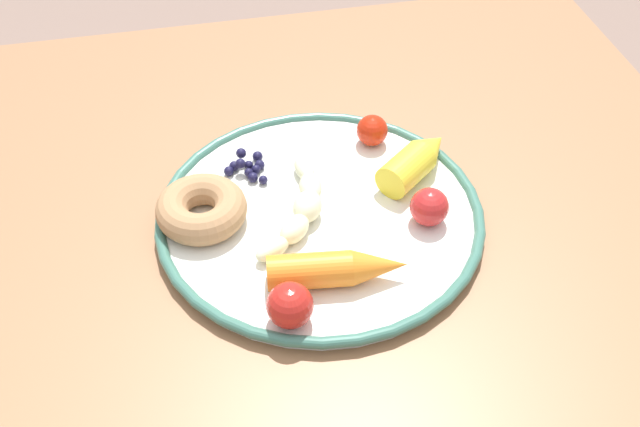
{
  "coord_description": "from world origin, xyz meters",
  "views": [
    {
      "loc": [
        -0.07,
        -0.57,
        1.32
      ],
      "look_at": [
        0.05,
        0.01,
        0.75
      ],
      "focal_mm": 43.21,
      "sensor_mm": 36.0,
      "label": 1
    }
  ],
  "objects_px": {
    "donut": "(201,209)",
    "tomato_mid": "(290,305)",
    "banana": "(301,207)",
    "tomato_near": "(429,207)",
    "tomato_far": "(372,130)",
    "plate": "(320,215)",
    "carrot_orange": "(338,269)",
    "blueberry_pile": "(248,166)",
    "carrot_yellow": "(416,160)",
    "dining_table": "(277,288)"
  },
  "relations": [
    {
      "from": "banana",
      "to": "donut",
      "type": "xyz_separation_m",
      "value": [
        -0.1,
        0.01,
        0.0
      ]
    },
    {
      "from": "banana",
      "to": "carrot_yellow",
      "type": "xyz_separation_m",
      "value": [
        0.14,
        0.04,
        0.01
      ]
    },
    {
      "from": "donut",
      "to": "tomato_far",
      "type": "height_order",
      "value": "tomato_far"
    },
    {
      "from": "plate",
      "to": "carrot_orange",
      "type": "bearing_deg",
      "value": -91.75
    },
    {
      "from": "dining_table",
      "to": "carrot_orange",
      "type": "height_order",
      "value": "carrot_orange"
    },
    {
      "from": "plate",
      "to": "tomato_far",
      "type": "xyz_separation_m",
      "value": [
        0.08,
        0.1,
        0.02
      ]
    },
    {
      "from": "plate",
      "to": "tomato_mid",
      "type": "relative_size",
      "value": 7.96
    },
    {
      "from": "tomato_near",
      "to": "tomato_far",
      "type": "distance_m",
      "value": 0.14
    },
    {
      "from": "tomato_mid",
      "to": "carrot_orange",
      "type": "bearing_deg",
      "value": 35.3
    },
    {
      "from": "carrot_orange",
      "to": "carrot_yellow",
      "type": "height_order",
      "value": "carrot_yellow"
    },
    {
      "from": "banana",
      "to": "tomato_mid",
      "type": "xyz_separation_m",
      "value": [
        -0.04,
        -0.14,
        0.01
      ]
    },
    {
      "from": "blueberry_pile",
      "to": "donut",
      "type": "bearing_deg",
      "value": -130.19
    },
    {
      "from": "banana",
      "to": "tomato_far",
      "type": "distance_m",
      "value": 0.15
    },
    {
      "from": "blueberry_pile",
      "to": "tomato_far",
      "type": "height_order",
      "value": "tomato_far"
    },
    {
      "from": "dining_table",
      "to": "tomato_mid",
      "type": "xyz_separation_m",
      "value": [
        -0.01,
        -0.13,
        0.12
      ]
    },
    {
      "from": "carrot_orange",
      "to": "blueberry_pile",
      "type": "bearing_deg",
      "value": 108.99
    },
    {
      "from": "dining_table",
      "to": "carrot_yellow",
      "type": "distance_m",
      "value": 0.21
    },
    {
      "from": "dining_table",
      "to": "tomato_far",
      "type": "bearing_deg",
      "value": 39.51
    },
    {
      "from": "blueberry_pile",
      "to": "tomato_near",
      "type": "height_order",
      "value": "tomato_near"
    },
    {
      "from": "donut",
      "to": "tomato_mid",
      "type": "relative_size",
      "value": 2.17
    },
    {
      "from": "tomato_mid",
      "to": "plate",
      "type": "bearing_deg",
      "value": 67.12
    },
    {
      "from": "tomato_mid",
      "to": "blueberry_pile",
      "type": "bearing_deg",
      "value": 92.18
    },
    {
      "from": "blueberry_pile",
      "to": "carrot_orange",
      "type": "bearing_deg",
      "value": -71.01
    },
    {
      "from": "banana",
      "to": "tomato_mid",
      "type": "relative_size",
      "value": 3.46
    },
    {
      "from": "dining_table",
      "to": "banana",
      "type": "bearing_deg",
      "value": 15.0
    },
    {
      "from": "carrot_orange",
      "to": "banana",
      "type": "bearing_deg",
      "value": 100.33
    },
    {
      "from": "tomato_mid",
      "to": "tomato_far",
      "type": "height_order",
      "value": "tomato_mid"
    },
    {
      "from": "banana",
      "to": "blueberry_pile",
      "type": "relative_size",
      "value": 2.9
    },
    {
      "from": "dining_table",
      "to": "tomato_near",
      "type": "height_order",
      "value": "tomato_near"
    },
    {
      "from": "tomato_far",
      "to": "carrot_orange",
      "type": "bearing_deg",
      "value": -113.46
    },
    {
      "from": "tomato_near",
      "to": "tomato_mid",
      "type": "bearing_deg",
      "value": -148.91
    },
    {
      "from": "tomato_far",
      "to": "plate",
      "type": "bearing_deg",
      "value": -128.83
    },
    {
      "from": "carrot_orange",
      "to": "tomato_far",
      "type": "xyz_separation_m",
      "value": [
        0.09,
        0.2,
        0.0
      ]
    },
    {
      "from": "carrot_yellow",
      "to": "blueberry_pile",
      "type": "height_order",
      "value": "carrot_yellow"
    },
    {
      "from": "carrot_yellow",
      "to": "blueberry_pile",
      "type": "xyz_separation_m",
      "value": [
        -0.18,
        0.04,
        -0.01
      ]
    },
    {
      "from": "carrot_orange",
      "to": "tomato_far",
      "type": "height_order",
      "value": "tomato_far"
    },
    {
      "from": "carrot_yellow",
      "to": "tomato_near",
      "type": "bearing_deg",
      "value": -97.12
    },
    {
      "from": "tomato_near",
      "to": "blueberry_pile",
      "type": "bearing_deg",
      "value": 145.71
    },
    {
      "from": "banana",
      "to": "tomato_near",
      "type": "distance_m",
      "value": 0.13
    },
    {
      "from": "blueberry_pile",
      "to": "tomato_far",
      "type": "bearing_deg",
      "value": 7.93
    },
    {
      "from": "plate",
      "to": "blueberry_pile",
      "type": "distance_m",
      "value": 0.11
    },
    {
      "from": "blueberry_pile",
      "to": "banana",
      "type": "bearing_deg",
      "value": -61.9
    },
    {
      "from": "plate",
      "to": "tomato_near",
      "type": "xyz_separation_m",
      "value": [
        0.11,
        -0.03,
        0.02
      ]
    },
    {
      "from": "banana",
      "to": "tomato_near",
      "type": "xyz_separation_m",
      "value": [
        0.13,
        -0.04,
        0.01
      ]
    },
    {
      "from": "carrot_orange",
      "to": "blueberry_pile",
      "type": "xyz_separation_m",
      "value": [
        -0.06,
        0.18,
        -0.01
      ]
    },
    {
      "from": "donut",
      "to": "blueberry_pile",
      "type": "height_order",
      "value": "donut"
    },
    {
      "from": "donut",
      "to": "tomato_mid",
      "type": "bearing_deg",
      "value": -66.04
    },
    {
      "from": "blueberry_pile",
      "to": "tomato_near",
      "type": "bearing_deg",
      "value": -34.29
    },
    {
      "from": "carrot_yellow",
      "to": "tomato_near",
      "type": "height_order",
      "value": "tomato_near"
    },
    {
      "from": "carrot_orange",
      "to": "tomato_far",
      "type": "bearing_deg",
      "value": 66.54
    }
  ]
}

